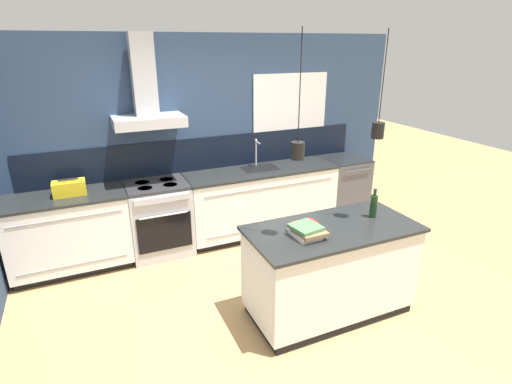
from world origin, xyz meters
TOP-DOWN VIEW (x-y plane):
  - ground_plane at (0.00, 0.00)m, footprint 16.00×16.00m
  - wall_back at (-0.04, 2.00)m, footprint 5.60×2.31m
  - counter_run_left at (-1.72, 1.69)m, footprint 1.30×0.64m
  - counter_run_sink at (0.67, 1.69)m, footprint 2.06×0.64m
  - oven_range at (-0.72, 1.69)m, footprint 0.73×0.66m
  - dishwasher at (2.00, 1.69)m, footprint 0.60×0.65m
  - kitchen_island at (0.53, -0.18)m, footprint 1.58×0.78m
  - bottle_on_island at (1.00, -0.14)m, footprint 0.07×0.07m
  - book_stack at (0.21, -0.23)m, footprint 0.28×0.32m
  - red_supply_box at (0.24, -0.17)m, footprint 0.20×0.15m
  - yellow_toolbox at (-1.65, 1.69)m, footprint 0.34×0.18m

SIDE VIEW (x-z plane):
  - ground_plane at x=0.00m, z-range 0.00..0.00m
  - dishwasher at x=2.00m, z-range 0.00..0.91m
  - oven_range at x=-0.72m, z-range 0.00..0.91m
  - kitchen_island at x=0.53m, z-range 0.00..0.91m
  - counter_run_left at x=-1.72m, z-range 0.01..0.92m
  - counter_run_sink at x=0.67m, z-range -0.18..1.10m
  - red_supply_box at x=0.24m, z-range 0.91..1.01m
  - book_stack at x=0.21m, z-range 0.91..1.01m
  - yellow_toolbox at x=-1.65m, z-range 0.90..1.09m
  - bottle_on_island at x=1.00m, z-range 0.88..1.17m
  - wall_back at x=-0.04m, z-range 0.05..2.65m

